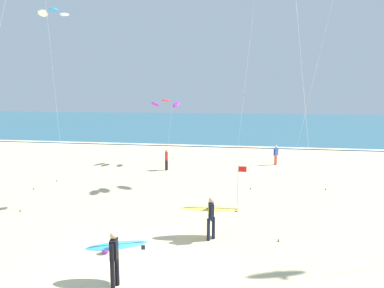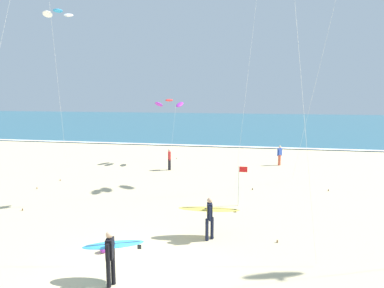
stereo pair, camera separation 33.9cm
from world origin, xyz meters
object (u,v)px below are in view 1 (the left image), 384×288
object	(u,v)px
surfer_lead	(115,251)
kite_arc_cobalt_near	(54,13)
bystander_blue_top	(276,155)
bystander_red_top	(166,159)
beach_ball	(105,250)
lifeguard_flag	(239,181)
surfer_trailing	(211,212)
kite_arc_scarlet_far	(166,103)

from	to	relation	value
surfer_lead	kite_arc_cobalt_near	xyz separation A→B (m)	(-9.96, 13.99, 10.27)
kite_arc_cobalt_near	bystander_blue_top	distance (m)	19.63
kite_arc_cobalt_near	bystander_red_top	size ratio (longest dim) A/B	7.31
kite_arc_cobalt_near	beach_ball	xyz separation A→B (m)	(8.84, -12.24, -11.17)
lifeguard_flag	beach_ball	bearing A→B (deg)	-126.86
bystander_blue_top	beach_ball	world-z (taller)	bystander_blue_top
kite_arc_cobalt_near	surfer_trailing	bearing A→B (deg)	-39.65
lifeguard_flag	beach_ball	distance (m)	7.67
surfer_trailing	kite_arc_scarlet_far	xyz separation A→B (m)	(-5.22, 13.91, 3.85)
beach_ball	lifeguard_flag	bearing A→B (deg)	53.14
kite_arc_scarlet_far	lifeguard_flag	world-z (taller)	kite_arc_scarlet_far
surfer_lead	kite_arc_cobalt_near	bearing A→B (deg)	125.46
surfer_lead	beach_ball	size ratio (longest dim) A/B	7.06
bystander_blue_top	bystander_red_top	bearing A→B (deg)	-158.29
kite_arc_cobalt_near	kite_arc_scarlet_far	size ratio (longest dim) A/B	2.22
kite_arc_cobalt_near	kite_arc_scarlet_far	xyz separation A→B (m)	(7.19, 3.63, -6.41)
surfer_lead	lifeguard_flag	xyz separation A→B (m)	(3.43, 7.81, 0.22)
kite_arc_cobalt_near	bystander_red_top	distance (m)	13.14
kite_arc_cobalt_near	beach_ball	world-z (taller)	kite_arc_cobalt_near
kite_arc_cobalt_near	bystander_blue_top	xyz separation A→B (m)	(16.04, 4.23, -10.50)
surfer_lead	beach_ball	bearing A→B (deg)	122.69
surfer_trailing	kite_arc_cobalt_near	distance (m)	19.10
kite_arc_scarlet_far	surfer_trailing	bearing A→B (deg)	-69.44
bystander_blue_top	lifeguard_flag	bearing A→B (deg)	-104.31
surfer_lead	kite_arc_cobalt_near	size ratio (longest dim) A/B	0.17
surfer_trailing	kite_arc_cobalt_near	size ratio (longest dim) A/B	0.22
surfer_lead	bystander_blue_top	bearing A→B (deg)	71.54
bystander_blue_top	beach_ball	size ratio (longest dim) A/B	5.68
bystander_red_top	surfer_lead	bearing A→B (deg)	-81.96
lifeguard_flag	kite_arc_cobalt_near	bearing A→B (deg)	155.25
lifeguard_flag	surfer_trailing	bearing A→B (deg)	-103.51
surfer_lead	bystander_red_top	size ratio (longest dim) A/B	1.24
surfer_lead	beach_ball	distance (m)	2.26
bystander_blue_top	beach_ball	distance (m)	17.99
kite_arc_cobalt_near	bystander_blue_top	size ratio (longest dim) A/B	7.31
kite_arc_cobalt_near	lifeguard_flag	size ratio (longest dim) A/B	5.53
beach_ball	surfer_lead	bearing A→B (deg)	-57.31
kite_arc_cobalt_near	kite_arc_scarlet_far	bearing A→B (deg)	26.78
bystander_blue_top	beach_ball	bearing A→B (deg)	-113.62
kite_arc_scarlet_far	bystander_red_top	world-z (taller)	kite_arc_scarlet_far
surfer_lead	kite_arc_cobalt_near	world-z (taller)	kite_arc_cobalt_near
surfer_trailing	beach_ball	size ratio (longest dim) A/B	8.98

